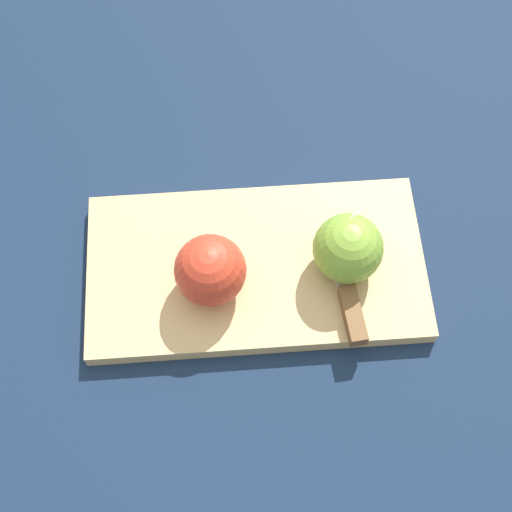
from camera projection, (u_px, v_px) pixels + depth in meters
The scene contains 5 objects.
ground_plane at pixel (256, 271), 0.83m from camera, with size 4.00×4.00×0.00m, color #14233D.
cutting_board at pixel (256, 267), 0.82m from camera, with size 0.38×0.20×0.02m.
apple_half_left at pixel (210, 270), 0.76m from camera, with size 0.08×0.08×0.08m.
apple_half_right at pixel (348, 248), 0.77m from camera, with size 0.08×0.08×0.08m.
knife at pixel (350, 307), 0.78m from camera, with size 0.03×0.14×0.02m.
Camera 1 is at (-0.02, -0.34, 0.75)m, focal length 50.00 mm.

